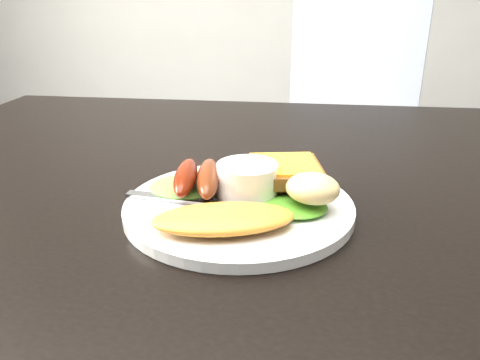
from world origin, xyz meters
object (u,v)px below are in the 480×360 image
object	(u,v)px
person	(451,78)
dining_chair	(354,153)
plate	(239,207)
dining_table	(292,187)

from	to	relation	value
person	dining_chair	bearing A→B (deg)	-64.92
dining_chair	plate	bearing A→B (deg)	-86.12
person	plate	bearing A→B (deg)	69.72
dining_table	dining_chair	xyz separation A→B (m)	(0.20, 0.99, -0.28)
dining_table	plate	world-z (taller)	plate
plate	dining_table	bearing A→B (deg)	66.41
dining_chair	person	bearing A→B (deg)	-59.35
dining_chair	plate	world-z (taller)	plate
dining_table	person	distance (m)	0.60
dining_chair	person	xyz separation A→B (m)	(0.13, -0.50, 0.34)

